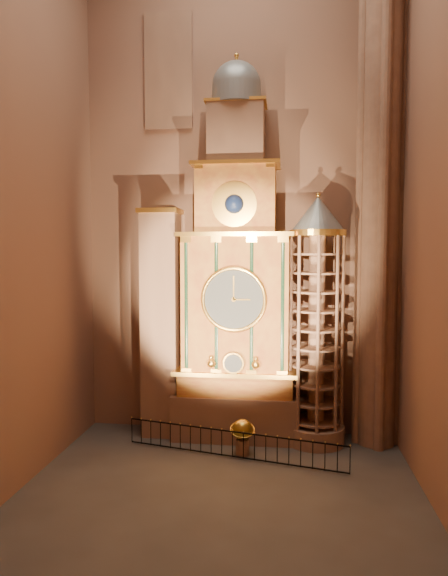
# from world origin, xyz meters

# --- Properties ---
(floor) EXTENTS (14.00, 14.00, 0.00)m
(floor) POSITION_xyz_m (0.00, 0.00, 0.00)
(floor) COLOR #383330
(floor) RESTS_ON ground
(wall_back) EXTENTS (22.00, 0.00, 22.00)m
(wall_back) POSITION_xyz_m (0.00, 6.00, 11.00)
(wall_back) COLOR #91684E
(wall_back) RESTS_ON floor
(wall_left) EXTENTS (0.00, 22.00, 22.00)m
(wall_left) POSITION_xyz_m (-7.00, 0.00, 11.00)
(wall_left) COLOR #91684E
(wall_left) RESTS_ON floor
(wall_right) EXTENTS (0.00, 22.00, 22.00)m
(wall_right) POSITION_xyz_m (7.00, 0.00, 11.00)
(wall_right) COLOR #91684E
(wall_right) RESTS_ON floor
(astronomical_clock) EXTENTS (5.60, 2.41, 16.70)m
(astronomical_clock) POSITION_xyz_m (0.00, 4.96, 6.68)
(astronomical_clock) COLOR #8C634C
(astronomical_clock) RESTS_ON floor
(portrait_tower) EXTENTS (1.80, 1.60, 10.20)m
(portrait_tower) POSITION_xyz_m (-3.40, 4.98, 5.15)
(portrait_tower) COLOR #8C634C
(portrait_tower) RESTS_ON floor
(stair_turret) EXTENTS (2.50, 2.50, 10.80)m
(stair_turret) POSITION_xyz_m (3.50, 4.70, 5.27)
(stair_turret) COLOR #8C634C
(stair_turret) RESTS_ON floor
(gothic_pier) EXTENTS (2.04, 2.04, 22.00)m
(gothic_pier) POSITION_xyz_m (6.10, 5.00, 11.00)
(gothic_pier) COLOR #8C634C
(gothic_pier) RESTS_ON floor
(stained_glass_window) EXTENTS (2.20, 0.14, 5.20)m
(stained_glass_window) POSITION_xyz_m (-3.20, 5.92, 16.50)
(stained_glass_window) COLOR navy
(stained_glass_window) RESTS_ON wall_back
(celestial_globe) EXTENTS (1.17, 1.12, 1.48)m
(celestial_globe) POSITION_xyz_m (0.47, 2.95, 0.89)
(celestial_globe) COLOR #8C634C
(celestial_globe) RESTS_ON floor
(iron_railing) EXTENTS (9.00, 2.19, 1.07)m
(iron_railing) POSITION_xyz_m (0.11, 2.53, 0.58)
(iron_railing) COLOR black
(iron_railing) RESTS_ON floor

